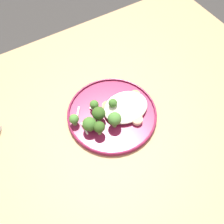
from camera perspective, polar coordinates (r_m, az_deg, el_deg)
The scene contains 22 objects.
ground at distance 1.51m, azimuth -1.16°, elevation -18.04°, with size 6.00×6.00×0.00m, color #2D2B28.
wooden_dining_table at distance 0.88m, azimuth -1.89°, elevation -7.11°, with size 1.40×1.00×0.74m.
dinner_plate at distance 0.84m, azimuth -0.00°, elevation -0.43°, with size 0.29×0.29×0.02m.
noodle_bed at distance 0.84m, azimuth 3.01°, elevation 1.10°, with size 0.15×0.12×0.03m.
seared_scallop_left_edge at distance 0.85m, azimuth 2.80°, elevation 2.41°, with size 0.03×0.03×0.02m.
seared_scallop_center_golden at distance 0.86m, azimuth 2.40°, elevation 3.49°, with size 0.03×0.03×0.01m.
seared_scallop_front_small at distance 0.82m, azimuth 5.56°, elevation -1.72°, with size 0.03×0.03×0.01m.
seared_scallop_half_hidden at distance 0.84m, azimuth -1.06°, elevation 1.32°, with size 0.03×0.03×0.01m.
seared_scallop_rear_pale at distance 0.87m, azimuth 5.16°, elevation 3.90°, with size 0.03×0.03×0.01m.
seared_scallop_tilted_round at distance 0.82m, azimuth 0.93°, elevation -0.52°, with size 0.02×0.02×0.02m.
seared_scallop_on_noodles at distance 0.83m, azimuth 5.98°, elevation -0.34°, with size 0.03×0.03×0.01m.
broccoli_floret_left_leaning at distance 0.77m, azimuth -2.65°, elevation -3.65°, with size 0.04×0.04×0.06m.
broccoli_floret_front_edge at distance 0.80m, azimuth -2.97°, elevation -0.35°, with size 0.04×0.04×0.06m.
broccoli_floret_tall_stalk at distance 0.83m, azimuth -3.95°, elevation 1.58°, with size 0.03×0.03×0.04m.
broccoli_floret_right_tilted at distance 0.78m, azimuth -4.99°, elevation -2.71°, with size 0.04×0.04×0.06m.
broccoli_floret_small_sprig at distance 0.78m, azimuth 0.67°, elevation -1.71°, with size 0.04×0.04×0.06m.
broccoli_floret_split_head at distance 0.80m, azimuth -8.35°, elevation -1.62°, with size 0.03×0.03×0.04m.
broccoli_floret_beside_noodles at distance 0.82m, azimuth 0.18°, elevation 1.80°, with size 0.03×0.03×0.05m.
onion_sliver_long_sliver at distance 0.84m, azimuth -3.35°, elevation 0.17°, with size 0.05×0.01×0.00m, color silver.
onion_sliver_pale_crescent at distance 0.81m, azimuth -6.08°, elevation -3.63°, with size 0.05×0.01×0.00m, color silver.
onion_sliver_short_strip at distance 0.84m, azimuth -7.57°, elevation -0.35°, with size 0.05×0.01×0.00m, color silver.
onion_sliver_curled_piece at distance 0.81m, azimuth -3.18°, elevation -3.08°, with size 0.04×0.01×0.00m, color silver.
Camera 1 is at (0.17, 0.34, 1.46)m, focal length 41.52 mm.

